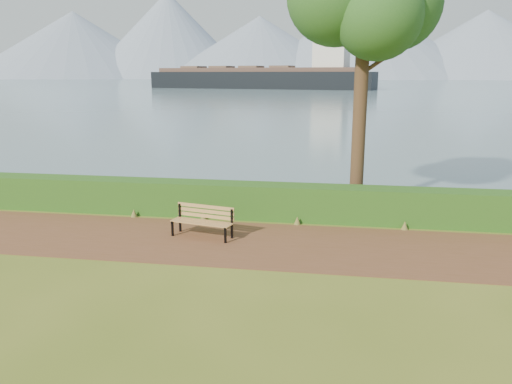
# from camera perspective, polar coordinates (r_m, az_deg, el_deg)

# --- Properties ---
(ground) EXTENTS (140.00, 140.00, 0.00)m
(ground) POSITION_cam_1_polar(r_m,az_deg,el_deg) (12.29, -3.54, -6.18)
(ground) COLOR #4E621C
(ground) RESTS_ON ground
(path) EXTENTS (40.00, 3.40, 0.01)m
(path) POSITION_cam_1_polar(r_m,az_deg,el_deg) (12.56, -3.24, -5.71)
(path) COLOR brown
(path) RESTS_ON ground
(hedge) EXTENTS (32.00, 0.85, 1.00)m
(hedge) POSITION_cam_1_polar(r_m,az_deg,el_deg) (14.58, -1.34, -0.95)
(hedge) COLOR #204A15
(hedge) RESTS_ON ground
(water) EXTENTS (700.00, 510.00, 0.00)m
(water) POSITION_cam_1_polar(r_m,az_deg,el_deg) (271.33, 8.84, 12.39)
(water) COLOR #476673
(water) RESTS_ON ground
(mountains) EXTENTS (585.00, 190.00, 70.00)m
(mountains) POSITION_cam_1_polar(r_m,az_deg,el_deg) (418.17, 7.88, 16.52)
(mountains) COLOR gray
(mountains) RESTS_ON ground
(bench) EXTENTS (1.68, 0.81, 0.81)m
(bench) POSITION_cam_1_polar(r_m,az_deg,el_deg) (12.91, -6.05, -3.09)
(bench) COLOR black
(bench) RESTS_ON ground
(cargo_ship) EXTENTS (63.48, 24.00, 19.09)m
(cargo_ship) POSITION_cam_1_polar(r_m,az_deg,el_deg) (138.92, 1.18, 12.88)
(cargo_ship) COLOR black
(cargo_ship) RESTS_ON ground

